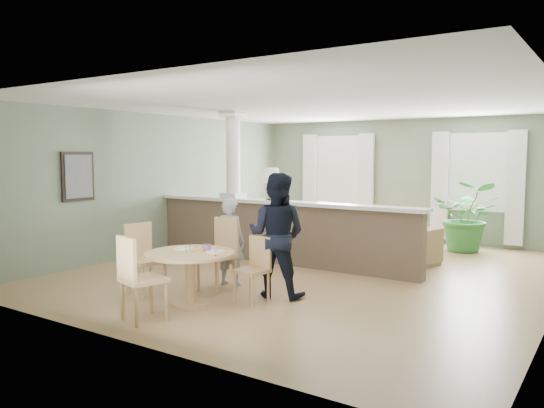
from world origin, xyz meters
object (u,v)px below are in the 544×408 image
Objects in this scene: sofa at (350,232)px; houseplant at (467,216)px; chair_far_man at (255,266)px; man_person at (277,235)px; chair_far_boy at (220,250)px; chair_near at (137,275)px; chair_side at (143,255)px; child_person at (230,242)px; dining_table at (191,263)px.

houseplant is at bearing 60.25° from sofa.
chair_far_man is 0.50× the size of man_person.
man_person reaches higher than chair_far_boy.
chair_far_man is at bearing -71.70° from sofa.
chair_near is at bearing -105.85° from chair_far_man.
chair_side is at bearing -152.21° from chair_far_man.
man_person is (0.90, -0.13, 0.19)m from child_person.
man_person is at bearing -49.45° from chair_side.
sofa is at bearing -95.71° from man_person.
houseplant is 0.84× the size of man_person.
chair_far_boy is at bearing -4.82° from man_person.
houseplant is 5.46m from chair_far_boy.
sofa is 2.47m from houseplant.
chair_near is 1.97m from man_person.
houseplant reaches higher than chair_far_boy.
dining_table is 0.87m from chair_far_boy.
chair_far_boy is at bearing -113.71° from houseplant.
dining_table is 0.88× the size of child_person.
chair_far_boy is (-2.19, -5.00, -0.14)m from houseplant.
houseplant reaches higher than chair_near.
chair_near is 1.25m from chair_side.
chair_near is at bearing -80.38° from chair_far_boy.
chair_far_man is at bearing -105.35° from houseplant.
chair_near is at bearing -125.28° from chair_side.
sofa is 3.27× the size of chair_side.
houseplant is 5.42m from chair_far_man.
houseplant is (1.70, 1.78, 0.24)m from sofa.
dining_table is at bearing -125.19° from chair_far_man.
dining_table is 1.21m from man_person.
dining_table is at bearing -77.53° from chair_near.
chair_side is (-0.87, 0.89, -0.01)m from chair_near.
houseplant is 1.66× the size of chair_far_man.
chair_far_man is at bearing -58.36° from chair_side.
chair_far_man is 0.52m from man_person.
man_person is (-1.32, -4.88, 0.14)m from houseplant.
sofa is 3.14m from man_person.
dining_table is at bearing -71.82° from chair_far_boy.
chair_far_boy is 1.04× the size of chair_side.
chair_side is at bearing 176.82° from dining_table.
houseplant is at bearing 70.79° from chair_far_boy.
houseplant is at bearing -90.84° from chair_near.
chair_far_boy is 0.60× the size of man_person.
sofa is at bearing 101.22° from chair_far_man.
chair_side is (-1.48, -0.57, 0.07)m from chair_far_man.
chair_side is at bearing -127.55° from chair_far_boy.
chair_side is 1.86m from man_person.
chair_far_boy reaches higher than chair_far_man.
man_person is (0.11, 0.35, 0.37)m from chair_far_man.
dining_table is at bearing 94.02° from child_person.
sofa is at bearing 85.92° from dining_table.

